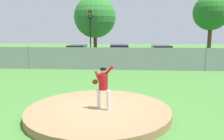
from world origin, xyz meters
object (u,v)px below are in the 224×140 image
(parked_car_champagne, at_px, (77,54))
(traffic_light_near, at_px, (90,26))
(parked_car_silver, at_px, (161,54))
(pitcher_youth, at_px, (103,84))
(parked_car_slate, at_px, (119,54))
(baseball, at_px, (112,101))
(traffic_cone_orange, at_px, (20,61))

(parked_car_champagne, xyz_separation_m, traffic_light_near, (0.54, 4.48, 2.78))
(traffic_light_near, bearing_deg, parked_car_silver, -27.99)
(pitcher_youth, relative_size, parked_car_slate, 0.36)
(parked_car_champagne, bearing_deg, parked_car_slate, 1.42)
(baseball, bearing_deg, traffic_cone_orange, 127.52)
(parked_car_slate, xyz_separation_m, traffic_light_near, (-3.43, 4.38, 2.75))
(baseball, distance_m, parked_car_silver, 14.33)
(parked_car_slate, bearing_deg, parked_car_champagne, -178.58)
(parked_car_champagne, distance_m, parked_car_slate, 3.98)
(pitcher_youth, xyz_separation_m, traffic_cone_orange, (-9.22, 13.18, -0.93))
(parked_car_champagne, bearing_deg, parked_car_silver, 3.80)
(parked_car_slate, bearing_deg, parked_car_silver, 6.15)
(parked_car_silver, height_order, parked_car_slate, parked_car_slate)
(baseball, distance_m, traffic_cone_orange, 15.58)
(baseball, height_order, parked_car_champagne, parked_car_champagne)
(pitcher_youth, xyz_separation_m, traffic_light_near, (-3.46, 18.61, 2.38))
(parked_car_silver, distance_m, traffic_light_near, 8.87)
(parked_car_champagne, xyz_separation_m, parked_car_slate, (3.98, 0.10, 0.03))
(baseball, height_order, traffic_light_near, traffic_light_near)
(baseball, relative_size, traffic_light_near, 0.01)
(baseball, bearing_deg, traffic_light_near, 101.83)
(pitcher_youth, bearing_deg, traffic_cone_orange, 124.99)
(traffic_cone_orange, bearing_deg, parked_car_slate, 6.51)
(pitcher_youth, bearing_deg, parked_car_champagne, 105.83)
(parked_car_silver, bearing_deg, parked_car_champagne, -176.20)
(parked_car_champagne, height_order, parked_car_silver, parked_car_champagne)
(parked_car_champagne, height_order, traffic_light_near, traffic_light_near)
(parked_car_slate, bearing_deg, traffic_cone_orange, -173.49)
(parked_car_silver, height_order, traffic_light_near, traffic_light_near)
(pitcher_youth, xyz_separation_m, parked_car_champagne, (-4.01, 14.13, -0.40))
(pitcher_youth, bearing_deg, parked_car_silver, 74.84)
(parked_car_slate, distance_m, traffic_light_near, 6.21)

